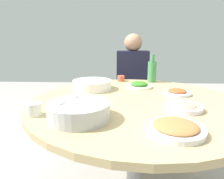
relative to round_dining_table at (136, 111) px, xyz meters
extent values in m
cylinder|color=#99999E|center=(0.00, 0.00, -0.30)|extent=(0.10, 0.10, 0.68)
cylinder|color=tan|center=(0.00, 0.00, 0.06)|extent=(1.36, 1.36, 0.03)
cylinder|color=#B2B5BA|center=(0.30, 0.33, 0.12)|extent=(0.30, 0.30, 0.08)
ellipsoid|color=white|center=(0.30, 0.33, 0.12)|extent=(0.25, 0.25, 0.09)
cube|color=white|center=(0.38, 0.30, 0.16)|extent=(0.11, 0.16, 0.01)
cylinder|color=white|center=(0.32, -0.26, 0.11)|extent=(0.30, 0.30, 0.07)
cylinder|color=black|center=(0.32, -0.26, 0.10)|extent=(0.26, 0.26, 0.05)
cylinder|color=silver|center=(0.32, -0.26, 0.14)|extent=(0.30, 0.16, 0.01)
cylinder|color=silver|center=(-0.30, -0.14, 0.08)|extent=(0.19, 0.19, 0.02)
ellipsoid|color=#AD4A23|center=(-0.30, -0.14, 0.10)|extent=(0.13, 0.13, 0.03)
cylinder|color=silver|center=(-0.05, -0.34, 0.08)|extent=(0.21, 0.21, 0.02)
ellipsoid|color=#2D6C1F|center=(-0.05, -0.34, 0.10)|extent=(0.14, 0.14, 0.04)
cylinder|color=silver|center=(-0.25, 0.18, 0.09)|extent=(0.20, 0.20, 0.03)
ellipsoid|color=tan|center=(-0.25, 0.18, 0.10)|extent=(0.14, 0.14, 0.03)
cylinder|color=silver|center=(-0.12, 0.46, 0.09)|extent=(0.24, 0.24, 0.02)
ellipsoid|color=#A76939|center=(-0.12, 0.46, 0.10)|extent=(0.19, 0.19, 0.03)
cylinder|color=#3F874C|center=(-0.19, -0.57, 0.17)|extent=(0.08, 0.08, 0.19)
cylinder|color=#3F874C|center=(-0.19, -0.57, 0.29)|extent=(0.04, 0.04, 0.07)
cylinder|color=silver|center=(0.54, 0.30, 0.11)|extent=(0.07, 0.07, 0.07)
cylinder|color=#C7513B|center=(0.10, -0.59, 0.10)|extent=(0.07, 0.07, 0.05)
cylinder|color=brown|center=(-0.03, -0.92, -0.45)|extent=(0.32, 0.32, 0.43)
cube|color=#2D333D|center=(-0.03, -0.92, -0.18)|extent=(0.33, 0.35, 0.12)
cube|color=black|center=(-0.03, -0.92, 0.11)|extent=(0.35, 0.21, 0.46)
sphere|color=#A3755A|center=(-0.03, -0.92, 0.42)|extent=(0.19, 0.19, 0.19)
camera|label=1|loc=(0.11, 1.21, 0.44)|focal=31.17mm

